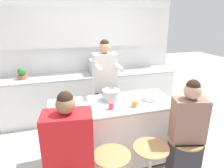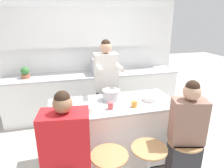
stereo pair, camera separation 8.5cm
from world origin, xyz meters
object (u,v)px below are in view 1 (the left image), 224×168
fruit_bowl (87,108)px  person_wrapped_blanket (70,162)px  person_seated_near (186,140)px  cooking_pot (111,95)px  bar_stool_center_right (150,167)px  potted_plant (22,73)px  coffee_cup_far (135,104)px  microwave (102,66)px  person_cooking (105,92)px  coffee_cup_near (111,106)px  kitchen_island (113,132)px  bar_stool_rightmost (183,159)px

fruit_bowl → person_wrapped_blanket: bearing=-117.4°
person_seated_near → cooking_pot: (-0.69, 0.81, 0.35)m
bar_stool_center_right → person_seated_near: (0.46, 0.01, 0.27)m
potted_plant → person_seated_near: bearing=-48.6°
coffee_cup_far → microwave: microwave is taller
bar_stool_center_right → cooking_pot: 1.05m
bar_stool_center_right → potted_plant: bearing=124.2°
microwave → person_wrapped_blanket: bearing=-111.5°
person_cooking → potted_plant: bearing=145.7°
cooking_pot → coffee_cup_far: cooking_pot is taller
potted_plant → coffee_cup_near: bearing=-54.9°
person_wrapped_blanket → coffee_cup_near: 0.84m
microwave → potted_plant: size_ratio=2.22×
person_seated_near → coffee_cup_far: bearing=147.9°
kitchen_island → potted_plant: bearing=129.6°
bar_stool_center_right → potted_plant: (-1.56, 2.29, 0.64)m
kitchen_island → coffee_cup_far: bearing=-38.8°
bar_stool_rightmost → cooking_pot: cooking_pot is taller
kitchen_island → fruit_bowl: (-0.39, -0.14, 0.50)m
person_cooking → coffee_cup_near: person_cooking is taller
coffee_cup_far → fruit_bowl: bearing=176.2°
kitchen_island → bar_stool_rightmost: (0.69, -0.68, -0.09)m
fruit_bowl → microwave: microwave is taller
person_seated_near → microwave: (-0.47, 2.25, 0.42)m
bar_stool_center_right → person_wrapped_blanket: (-0.89, 0.01, 0.28)m
person_seated_near → cooking_pot: size_ratio=4.21×
cooking_pot → coffee_cup_far: bearing=-53.2°
coffee_cup_far → kitchen_island: bearing=141.2°
bar_stool_center_right → microwave: microwave is taller
bar_stool_rightmost → person_wrapped_blanket: size_ratio=0.46×
potted_plant → person_wrapped_blanket: bearing=-73.9°
person_seated_near → coffee_cup_far: size_ratio=13.21×
kitchen_island → microwave: 1.69m
bar_stool_rightmost → coffee_cup_far: size_ratio=6.17×
bar_stool_center_right → cooking_pot: size_ratio=1.96×
kitchen_island → fruit_bowl: size_ratio=7.59×
person_cooking → potted_plant: size_ratio=7.67×
person_wrapped_blanket → coffee_cup_near: person_wrapped_blanket is taller
coffee_cup_near → person_cooking: bearing=80.9°
bar_stool_center_right → person_seated_near: person_seated_near is taller
kitchen_island → person_seated_near: bearing=-44.7°
person_wrapped_blanket → person_seated_near: bearing=7.3°
coffee_cup_far → microwave: size_ratio=0.21×
fruit_bowl → bar_stool_center_right: bearing=-41.6°
bar_stool_center_right → microwave: (-0.01, 2.26, 0.69)m
microwave → potted_plant: microwave is taller
bar_stool_rightmost → coffee_cup_far: (-0.46, 0.50, 0.59)m
fruit_bowl → microwave: (0.61, 1.71, 0.10)m
coffee_cup_near → potted_plant: (-1.25, 1.77, 0.05)m
bar_stool_center_right → coffee_cup_far: coffee_cup_far is taller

